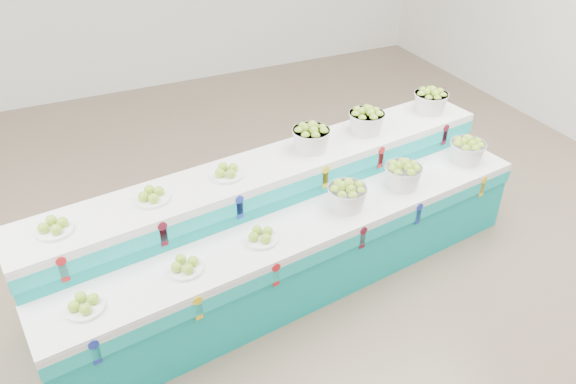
% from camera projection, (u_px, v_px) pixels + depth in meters
% --- Properties ---
extents(ground, '(10.00, 10.00, 0.00)m').
position_uv_depth(ground, '(234.00, 311.00, 4.73)').
color(ground, brown).
rests_on(ground, ground).
extents(display_stand, '(4.45, 1.69, 1.02)m').
position_uv_depth(display_stand, '(288.00, 227.00, 4.86)').
color(display_stand, '#0EA6A3').
rests_on(display_stand, ground).
extents(plate_lower_left, '(0.30, 0.30, 0.10)m').
position_uv_depth(plate_lower_left, '(84.00, 304.00, 3.73)').
color(plate_lower_left, white).
rests_on(plate_lower_left, display_stand).
extents(plate_lower_mid, '(0.30, 0.30, 0.10)m').
position_uv_depth(plate_lower_mid, '(185.00, 265.00, 4.05)').
color(plate_lower_mid, white).
rests_on(plate_lower_mid, display_stand).
extents(plate_lower_right, '(0.30, 0.30, 0.10)m').
position_uv_depth(plate_lower_right, '(261.00, 235.00, 4.34)').
color(plate_lower_right, white).
rests_on(plate_lower_right, display_stand).
extents(basket_lower_left, '(0.37, 0.37, 0.24)m').
position_uv_depth(basket_lower_left, '(347.00, 195.00, 4.67)').
color(basket_lower_left, silver).
rests_on(basket_lower_left, display_stand).
extents(basket_lower_mid, '(0.37, 0.37, 0.24)m').
position_uv_depth(basket_lower_mid, '(403.00, 174.00, 4.95)').
color(basket_lower_mid, silver).
rests_on(basket_lower_mid, display_stand).
extents(basket_lower_right, '(0.37, 0.37, 0.24)m').
position_uv_depth(basket_lower_right, '(467.00, 150.00, 5.31)').
color(basket_lower_right, silver).
rests_on(basket_lower_right, display_stand).
extents(plate_upper_left, '(0.30, 0.30, 0.10)m').
position_uv_depth(plate_upper_left, '(53.00, 226.00, 3.94)').
color(plate_upper_left, white).
rests_on(plate_upper_left, display_stand).
extents(plate_upper_mid, '(0.30, 0.30, 0.10)m').
position_uv_depth(plate_upper_mid, '(151.00, 195.00, 4.26)').
color(plate_upper_mid, white).
rests_on(plate_upper_mid, display_stand).
extents(plate_upper_right, '(0.30, 0.30, 0.10)m').
position_uv_depth(plate_upper_right, '(226.00, 171.00, 4.55)').
color(plate_upper_right, white).
rests_on(plate_upper_right, display_stand).
extents(basket_upper_left, '(0.37, 0.37, 0.24)m').
position_uv_depth(basket_upper_left, '(311.00, 137.00, 4.88)').
color(basket_upper_left, silver).
rests_on(basket_upper_left, display_stand).
extents(basket_upper_mid, '(0.37, 0.37, 0.24)m').
position_uv_depth(basket_upper_mid, '(366.00, 120.00, 5.16)').
color(basket_upper_mid, silver).
rests_on(basket_upper_mid, display_stand).
extents(basket_upper_right, '(0.37, 0.37, 0.24)m').
position_uv_depth(basket_upper_right, '(431.00, 100.00, 5.52)').
color(basket_upper_right, silver).
rests_on(basket_upper_right, display_stand).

